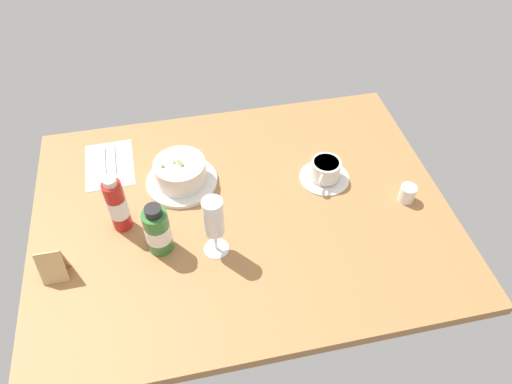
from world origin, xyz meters
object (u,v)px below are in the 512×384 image
Objects in this scene: coffee_cup at (325,171)px; menu_card at (52,264)px; wine_glass at (214,220)px; porridge_bowl at (181,173)px; cutlery_setting at (109,165)px; sauce_bottle_green at (158,230)px; creamer_jug at (407,193)px; sauce_bottle_red at (117,205)px.

coffee_cup is 74.15cm from menu_card.
porridge_bowl is at bearing -76.37° from wine_glass.
wine_glass is 38.90cm from menu_card.
coffee_cup is (-59.76, 17.96, 2.63)cm from cutlery_setting.
porridge_bowl is 26.44cm from wine_glass.
wine_glass reaches higher than sauce_bottle_green.
creamer_jug is 91.49cm from menu_card.
sauce_bottle_green reaches higher than creamer_jug.
sauce_bottle_red is 1.88× the size of menu_card.
coffee_cup is at bearing -162.89° from sauce_bottle_green.
porridge_bowl is 40.46cm from menu_card.
menu_card is (71.99, 17.72, 1.60)cm from coffee_cup.
cutlery_setting is 24.93cm from sauce_bottle_red.
sauce_bottle_green is at bearing 111.33° from cutlery_setting.
cutlery_setting is 37.95cm from menu_card.
cutlery_setting is at bearing -29.44° from porridge_bowl.
sauce_bottle_green is (47.09, 14.50, 3.71)cm from coffee_cup.
porridge_bowl is 1.00× the size of cutlery_setting.
menu_card is (91.30, 5.50, 1.98)cm from creamer_jug.
porridge_bowl is 1.41× the size of coffee_cup.
sauce_bottle_green is 1.63× the size of menu_card.
sauce_bottle_green is at bearing 1.96° from creamer_jug.
sauce_bottle_green is 25.20cm from menu_card.
creamer_jug is (-58.99, 18.85, -1.38)cm from porridge_bowl.
coffee_cup is at bearing -32.32° from creamer_jug.
coffee_cup is 0.96× the size of sauce_bottle_green.
cutlery_setting is at bearing -54.08° from wine_glass.
sauce_bottle_red is at bearing -44.50° from sauce_bottle_green.
menu_card is (38.28, -0.28, -6.92)cm from wine_glass.
creamer_jug is at bearing 174.93° from sauce_bottle_red.
wine_glass is (-26.05, 35.96, 11.15)cm from cutlery_setting.
menu_card is at bearing 7.38° from sauce_bottle_green.
coffee_cup is 22.86cm from creamer_jug.
cutlery_setting is 35.42cm from sauce_bottle_green.
sauce_bottle_red reaches higher than creamer_jug.
coffee_cup is 1.56× the size of menu_card.
coffee_cup reaches higher than creamer_jug.
sauce_bottle_red reaches higher than cutlery_setting.
sauce_bottle_red reaches higher than porridge_bowl.
sauce_bottle_red is at bearing -29.01° from wine_glass.
coffee_cup is at bearing 163.27° from cutlery_setting.
coffee_cup is 39.15cm from wine_glass.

